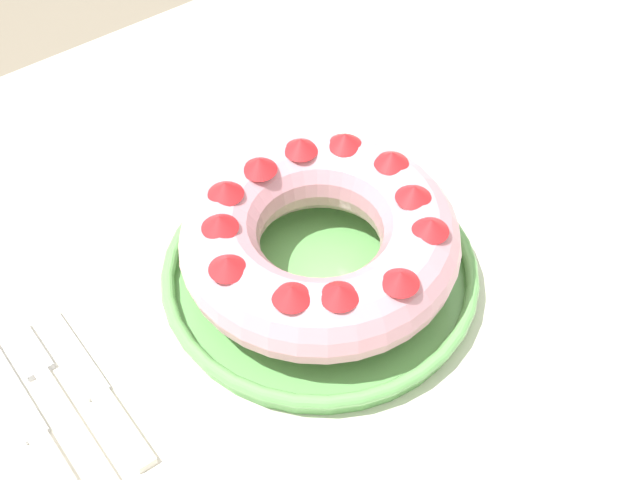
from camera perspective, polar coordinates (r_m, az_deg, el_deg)
name	(u,v)px	position (r m, az deg, el deg)	size (l,w,h in m)	color
dining_table	(336,356)	(0.88, 1.04, -7.42)	(1.39, 0.95, 0.77)	silver
serving_dish	(320,275)	(0.80, 0.00, -2.26)	(0.28, 0.28, 0.03)	#6BB760
bundt_cake	(320,239)	(0.76, 0.00, 0.07)	(0.24, 0.24, 0.08)	#E09EAD
fork	(56,396)	(0.77, -16.55, -9.52)	(0.02, 0.19, 0.01)	white
serving_knife	(40,440)	(0.75, -17.49, -12.13)	(0.02, 0.22, 0.01)	white
cake_knife	(102,397)	(0.76, -13.80, -9.74)	(0.02, 0.18, 0.01)	white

